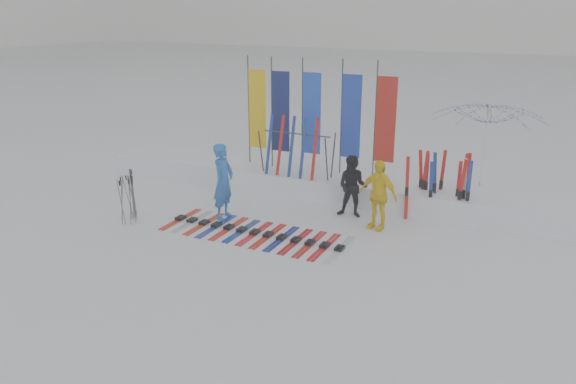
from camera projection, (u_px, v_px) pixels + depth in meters
The scene contains 11 objects.
ground at pixel (248, 255), 12.16m from camera, with size 120.00×120.00×0.00m, color white.
snow_bank at pixel (328, 185), 15.99m from camera, with size 14.00×1.60×0.60m, color white.
person_blue at pixel (223, 181), 14.02m from camera, with size 0.71×0.46×1.93m, color blue.
person_black at pixel (353, 187), 14.17m from camera, with size 0.78×0.61×1.60m, color black.
person_yellow at pixel (378, 195), 13.38m from camera, with size 1.01×0.42×1.72m, color yellow.
tent_canopy at pixel (485, 151), 15.30m from camera, with size 3.02×3.08×2.77m, color white.
ski_row at pixel (255, 232), 13.29m from camera, with size 4.47×1.67×0.07m.
pole_cluster at pixel (130, 197), 14.02m from camera, with size 0.66×0.80×1.25m.
feather_flags at pixel (315, 114), 15.78m from camera, with size 4.46×0.21×3.20m.
ski_rack at pixel (297, 148), 15.64m from camera, with size 2.04×0.80×1.23m.
upright_skis at pixel (442, 186), 14.20m from camera, with size 1.52×1.13×1.69m.
Camera 1 is at (5.64, -9.61, 5.13)m, focal length 35.00 mm.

